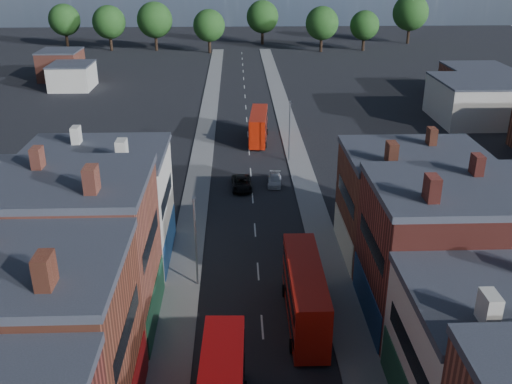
{
  "coord_description": "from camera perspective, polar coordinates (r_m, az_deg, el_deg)",
  "views": [
    {
      "loc": [
        -1.73,
        -11.34,
        26.35
      ],
      "look_at": [
        0.0,
        37.18,
        5.41
      ],
      "focal_mm": 40.0,
      "sensor_mm": 36.0,
      "label": 1
    }
  ],
  "objects": [
    {
      "name": "pavement_west",
      "position": [
        66.91,
        -5.97,
        0.06
      ],
      "size": [
        3.0,
        200.0,
        0.12
      ],
      "primitive_type": "cube",
      "color": "gray",
      "rests_on": "ground"
    },
    {
      "name": "pavement_east",
      "position": [
        67.24,
        5.15,
        0.21
      ],
      "size": [
        3.0,
        200.0,
        0.12
      ],
      "primitive_type": "cube",
      "color": "gray",
      "rests_on": "ground"
    },
    {
      "name": "lamp_post_2",
      "position": [
        46.79,
        -6.08,
        -4.37
      ],
      "size": [
        0.25,
        0.7,
        8.12
      ],
      "color": "slate",
      "rests_on": "ground"
    },
    {
      "name": "lamp_post_3",
      "position": [
        74.87,
        3.38,
        6.48
      ],
      "size": [
        0.25,
        0.7,
        8.12
      ],
      "color": "slate",
      "rests_on": "ground"
    },
    {
      "name": "bus_1",
      "position": [
        43.38,
        4.91,
        -10.04
      ],
      "size": [
        2.84,
        10.97,
        4.73
      ],
      "rotation": [
        0.0,
        0.0,
        -0.01
      ],
      "color": "#B5140A",
      "rests_on": "ground"
    },
    {
      "name": "bus_2",
      "position": [
        83.63,
        0.26,
        6.64
      ],
      "size": [
        3.17,
        10.2,
        4.33
      ],
      "rotation": [
        0.0,
        0.0,
        -0.09
      ],
      "color": "#B11B07",
      "rests_on": "ground"
    },
    {
      "name": "car_2",
      "position": [
        67.17,
        -1.44,
        0.86
      ],
      "size": [
        2.48,
        5.04,
        1.38
      ],
      "primitive_type": "imported",
      "rotation": [
        0.0,
        0.0,
        0.04
      ],
      "color": "black",
      "rests_on": "ground"
    },
    {
      "name": "car_3",
      "position": [
        68.45,
        1.88,
        1.19
      ],
      "size": [
        1.96,
        4.06,
        1.14
      ],
      "primitive_type": "imported",
      "rotation": [
        0.0,
        0.0,
        -0.1
      ],
      "color": "silver",
      "rests_on": "ground"
    }
  ]
}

